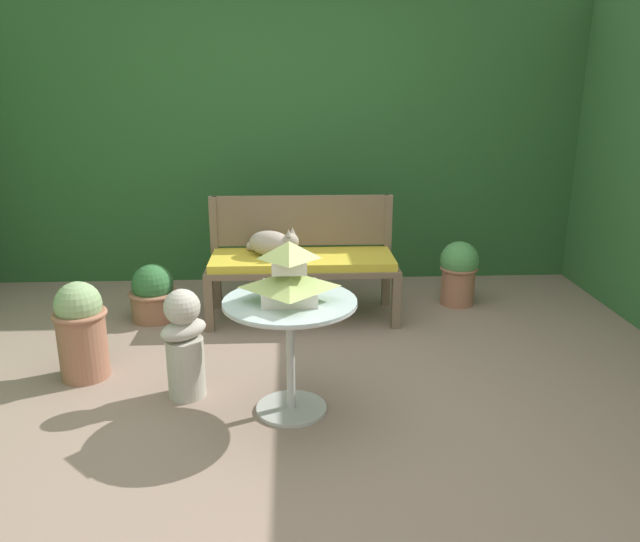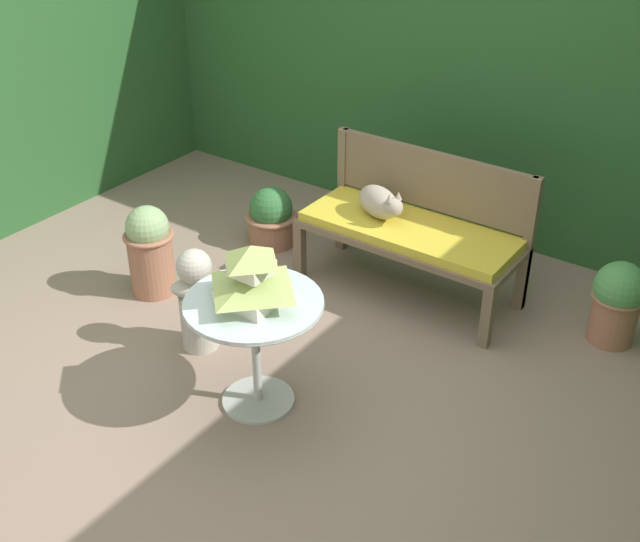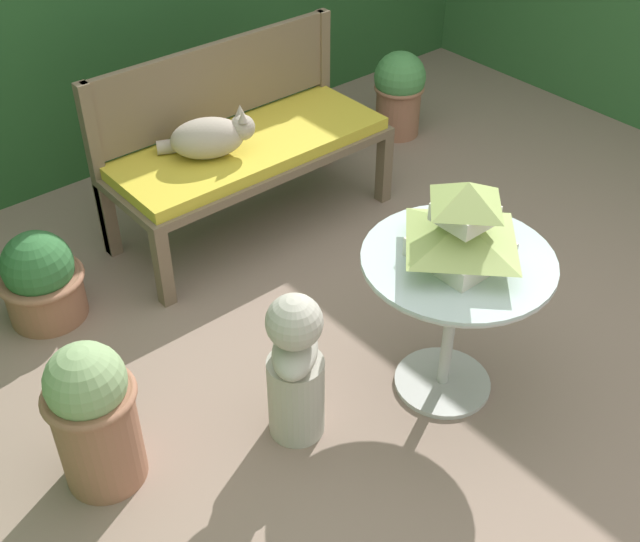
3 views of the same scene
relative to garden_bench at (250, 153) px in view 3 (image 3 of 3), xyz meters
The scene contains 10 objects.
ground 1.18m from the garden_bench, 97.89° to the right, with size 30.00×30.00×0.00m, color gray.
garden_bench is the anchor object (origin of this frame).
bench_backrest 0.33m from the garden_bench, 90.00° to the left, with size 1.36×0.06×0.86m.
cat 0.27m from the garden_bench, behind, with size 0.39×0.35×0.22m.
patio_table 1.36m from the garden_bench, 93.76° to the right, with size 0.68×0.68×0.62m.
pagoda_birdhouse 1.40m from the garden_bench, 93.76° to the right, with size 0.37×0.37×0.30m.
garden_bust 1.34m from the garden_bench, 119.60° to the right, with size 0.30×0.30×0.62m.
potted_plant_patio_mid 1.10m from the garden_bench, behind, with size 0.36×0.36×0.41m.
potted_plant_bench_left 1.58m from the garden_bench, 145.08° to the right, with size 0.31×0.31×0.58m.
potted_plant_bench_right 1.24m from the garden_bench, 10.81° to the left, with size 0.29×0.29×0.50m.
Camera 3 is at (-1.71, -1.63, 2.27)m, focal length 45.00 mm.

